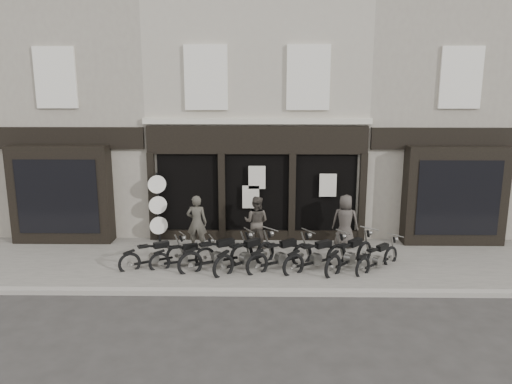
{
  "coord_description": "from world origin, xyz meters",
  "views": [
    {
      "loc": [
        0.2,
        -13.03,
        5.3
      ],
      "look_at": [
        -0.01,
        1.6,
        2.03
      ],
      "focal_mm": 35.0,
      "sensor_mm": 36.0,
      "label": 1
    }
  ],
  "objects_px": {
    "motorcycle_6": "(350,257)",
    "man_centre": "(256,222)",
    "motorcycle_5": "(316,258)",
    "man_left": "(197,223)",
    "motorcycle_2": "(217,257)",
    "motorcycle_7": "(378,260)",
    "motorcycle_3": "(246,257)",
    "motorcycle_0": "(154,257)",
    "advert_sign_post": "(158,211)",
    "man_right": "(345,221)",
    "motorcycle_1": "(184,258)",
    "motorcycle_4": "(281,257)"
  },
  "relations": [
    {
      "from": "motorcycle_0",
      "to": "motorcycle_2",
      "type": "bearing_deg",
      "value": -33.31
    },
    {
      "from": "motorcycle_3",
      "to": "man_centre",
      "type": "distance_m",
      "value": 1.93
    },
    {
      "from": "motorcycle_0",
      "to": "motorcycle_1",
      "type": "height_order",
      "value": "motorcycle_0"
    },
    {
      "from": "motorcycle_1",
      "to": "man_centre",
      "type": "xyz_separation_m",
      "value": [
        2.05,
        1.73,
        0.58
      ]
    },
    {
      "from": "motorcycle_2",
      "to": "man_left",
      "type": "height_order",
      "value": "man_left"
    },
    {
      "from": "motorcycle_2",
      "to": "motorcycle_7",
      "type": "height_order",
      "value": "motorcycle_2"
    },
    {
      "from": "motorcycle_2",
      "to": "man_centre",
      "type": "distance_m",
      "value": 2.18
    },
    {
      "from": "motorcycle_0",
      "to": "man_right",
      "type": "xyz_separation_m",
      "value": [
        5.7,
        1.74,
        0.59
      ]
    },
    {
      "from": "motorcycle_0",
      "to": "motorcycle_6",
      "type": "bearing_deg",
      "value": -30.4
    },
    {
      "from": "motorcycle_2",
      "to": "motorcycle_5",
      "type": "relative_size",
      "value": 1.07
    },
    {
      "from": "motorcycle_1",
      "to": "advert_sign_post",
      "type": "height_order",
      "value": "advert_sign_post"
    },
    {
      "from": "motorcycle_0",
      "to": "motorcycle_7",
      "type": "distance_m",
      "value": 6.34
    },
    {
      "from": "man_centre",
      "to": "advert_sign_post",
      "type": "xyz_separation_m",
      "value": [
        -3.19,
        0.46,
        0.24
      ]
    },
    {
      "from": "motorcycle_3",
      "to": "man_centre",
      "type": "xyz_separation_m",
      "value": [
        0.28,
        1.85,
        0.51
      ]
    },
    {
      "from": "motorcycle_4",
      "to": "advert_sign_post",
      "type": "relative_size",
      "value": 0.82
    },
    {
      "from": "motorcycle_0",
      "to": "man_centre",
      "type": "xyz_separation_m",
      "value": [
        2.89,
        1.71,
        0.56
      ]
    },
    {
      "from": "man_right",
      "to": "motorcycle_3",
      "type": "bearing_deg",
      "value": 44.61
    },
    {
      "from": "motorcycle_0",
      "to": "motorcycle_7",
      "type": "relative_size",
      "value": 1.16
    },
    {
      "from": "motorcycle_3",
      "to": "motorcycle_1",
      "type": "bearing_deg",
      "value": 132.55
    },
    {
      "from": "man_right",
      "to": "advert_sign_post",
      "type": "distance_m",
      "value": 6.02
    },
    {
      "from": "man_right",
      "to": "motorcycle_6",
      "type": "bearing_deg",
      "value": 98.99
    },
    {
      "from": "motorcycle_7",
      "to": "man_centre",
      "type": "xyz_separation_m",
      "value": [
        -3.45,
        1.82,
        0.57
      ]
    },
    {
      "from": "man_centre",
      "to": "man_left",
      "type": "bearing_deg",
      "value": 23.38
    },
    {
      "from": "motorcycle_7",
      "to": "advert_sign_post",
      "type": "xyz_separation_m",
      "value": [
        -6.64,
        2.28,
        0.81
      ]
    },
    {
      "from": "motorcycle_2",
      "to": "motorcycle_3",
      "type": "xyz_separation_m",
      "value": [
        0.8,
        -0.02,
        -0.01
      ]
    },
    {
      "from": "motorcycle_5",
      "to": "man_left",
      "type": "distance_m",
      "value": 3.94
    },
    {
      "from": "motorcycle_5",
      "to": "motorcycle_7",
      "type": "height_order",
      "value": "motorcycle_5"
    },
    {
      "from": "motorcycle_4",
      "to": "motorcycle_7",
      "type": "bearing_deg",
      "value": -33.34
    },
    {
      "from": "motorcycle_4",
      "to": "motorcycle_6",
      "type": "distance_m",
      "value": 1.95
    },
    {
      "from": "motorcycle_3",
      "to": "man_right",
      "type": "xyz_separation_m",
      "value": [
        3.08,
        1.87,
        0.54
      ]
    },
    {
      "from": "motorcycle_6",
      "to": "motorcycle_7",
      "type": "distance_m",
      "value": 0.78
    },
    {
      "from": "motorcycle_3",
      "to": "motorcycle_5",
      "type": "relative_size",
      "value": 0.92
    },
    {
      "from": "motorcycle_0",
      "to": "motorcycle_3",
      "type": "distance_m",
      "value": 2.62
    },
    {
      "from": "motorcycle_7",
      "to": "motorcycle_5",
      "type": "bearing_deg",
      "value": 137.99
    },
    {
      "from": "motorcycle_0",
      "to": "man_left",
      "type": "distance_m",
      "value": 1.88
    },
    {
      "from": "motorcycle_6",
      "to": "motorcycle_7",
      "type": "relative_size",
      "value": 1.16
    },
    {
      "from": "motorcycle_2",
      "to": "man_left",
      "type": "relative_size",
      "value": 1.22
    },
    {
      "from": "motorcycle_1",
      "to": "motorcycle_3",
      "type": "relative_size",
      "value": 1.0
    },
    {
      "from": "motorcycle_2",
      "to": "motorcycle_5",
      "type": "bearing_deg",
      "value": -28.39
    },
    {
      "from": "motorcycle_6",
      "to": "motorcycle_1",
      "type": "bearing_deg",
      "value": 132.44
    },
    {
      "from": "motorcycle_4",
      "to": "man_left",
      "type": "relative_size",
      "value": 1.14
    },
    {
      "from": "motorcycle_0",
      "to": "motorcycle_6",
      "type": "xyz_separation_m",
      "value": [
        5.56,
        -0.07,
        0.05
      ]
    },
    {
      "from": "motorcycle_2",
      "to": "man_left",
      "type": "distance_m",
      "value": 1.83
    },
    {
      "from": "motorcycle_3",
      "to": "advert_sign_post",
      "type": "bearing_deg",
      "value": 97.94
    },
    {
      "from": "motorcycle_0",
      "to": "motorcycle_7",
      "type": "xyz_separation_m",
      "value": [
        6.34,
        -0.1,
        -0.01
      ]
    },
    {
      "from": "motorcycle_6",
      "to": "man_centre",
      "type": "xyz_separation_m",
      "value": [
        -2.67,
        1.78,
        0.51
      ]
    },
    {
      "from": "motorcycle_4",
      "to": "man_centre",
      "type": "distance_m",
      "value": 2.01
    },
    {
      "from": "advert_sign_post",
      "to": "motorcycle_4",
      "type": "bearing_deg",
      "value": -52.55
    },
    {
      "from": "man_left",
      "to": "motorcycle_4",
      "type": "bearing_deg",
      "value": 152.75
    },
    {
      "from": "motorcycle_7",
      "to": "advert_sign_post",
      "type": "relative_size",
      "value": 0.65
    }
  ]
}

